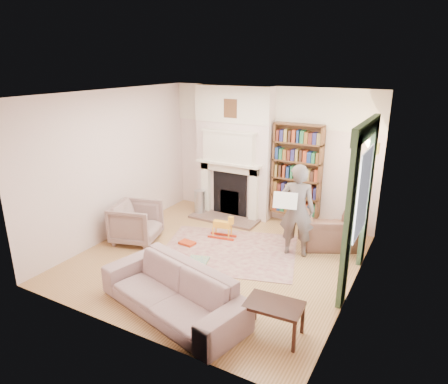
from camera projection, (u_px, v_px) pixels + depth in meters
The scene contains 25 objects.
floor at pixel (217, 258), 6.96m from camera, with size 4.50×4.50×0.00m, color olive.
ceiling at pixel (216, 94), 6.07m from camera, with size 4.50×4.50×0.00m, color white.
wall_back at pixel (270, 154), 8.38m from camera, with size 4.50×4.50×0.00m, color silver.
wall_front at pixel (120, 231), 4.64m from camera, with size 4.50×4.50×0.00m, color silver.
wall_left at pixel (114, 165), 7.55m from camera, with size 4.50×4.50×0.00m, color silver.
wall_right at pixel (358, 205), 5.48m from camera, with size 4.50×4.50×0.00m, color silver.
fireplace at pixel (234, 153), 8.56m from camera, with size 1.70×0.58×2.80m.
bookcase at pixel (297, 170), 8.05m from camera, with size 1.00×0.24×1.85m, color brown.
window at pixel (363, 193), 5.81m from camera, with size 0.02×0.90×1.30m, color silver.
curtain_left at pixel (348, 225), 5.32m from camera, with size 0.07×0.32×2.40m, color #314A2F.
curtain_right at pixel (368, 195), 6.48m from camera, with size 0.07×0.32×2.40m, color #314A2F.
pelmet at pixel (367, 129), 5.53m from camera, with size 0.09×1.70×0.24m, color #314A2F.
wall_sconce at pixel (366, 147), 6.67m from camera, with size 0.20×0.24×0.24m, color gold, non-canonical shape.
rug at pixel (229, 251), 7.21m from camera, with size 2.37×1.82×0.01m, color #BAA98D.
armchair_reading at pixel (330, 230), 7.32m from camera, with size 0.98×0.86×0.64m, color #4A3227.
armchair_left at pixel (136, 222), 7.53m from camera, with size 0.80×0.82×0.75m, color gray.
sofa at pixel (173, 291), 5.40m from camera, with size 2.20×0.86×0.64m, color #A9998B.
man_reading at pixel (297, 210), 6.86m from camera, with size 0.60×0.40×1.66m, color #534842.
newspaper at pixel (285, 200), 6.70m from camera, with size 0.40×0.02×0.28m, color silver.
coffee_table at pixel (274, 319), 4.96m from camera, with size 0.70×0.45×0.45m, color black, non-canonical shape.
paraffin_heater at pixel (200, 202), 8.89m from camera, with size 0.24×0.24×0.55m, color #B2B5BB.
rocking_horse at pixel (222, 227), 7.69m from camera, with size 0.53×0.21×0.47m, color #F6A929, non-canonical shape.
board_game at pixel (198, 261), 6.82m from camera, with size 0.34×0.34×0.03m, color #C9D149.
game_box_lid at pixel (187, 243), 7.46m from camera, with size 0.29×0.19×0.05m, color #B43614.
comic_annuals at pixel (206, 274), 6.40m from camera, with size 0.66×0.35×0.02m.
Camera 1 is at (3.12, -5.40, 3.30)m, focal length 32.00 mm.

